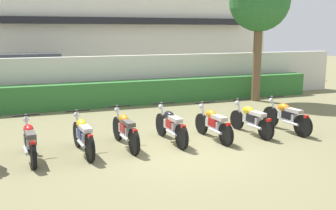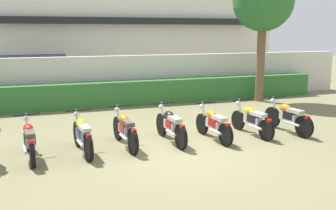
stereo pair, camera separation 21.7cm
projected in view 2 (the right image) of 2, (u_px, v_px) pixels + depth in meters
The scene contains 13 objects.
ground at pixel (183, 152), 9.22m from camera, with size 60.00×60.00×0.00m, color olive.
building at pixel (88, 24), 23.45m from camera, with size 22.15×6.50×6.49m.
compound_wall at pixel (120, 79), 15.49m from camera, with size 21.04×0.30×1.89m, color silver.
hedge_row at pixel (124, 93), 14.93m from camera, with size 16.84×0.70×0.95m, color #337033.
parked_car at pixel (38, 74), 17.29m from camera, with size 4.50×2.08×1.89m.
tree_far_side at pixel (263, 2), 15.18m from camera, with size 2.44×2.44×5.27m.
motorcycle_in_row_0 at pixel (29, 140), 8.64m from camera, with size 0.60×1.87×0.96m.
motorcycle_in_row_1 at pixel (82, 135), 9.04m from camera, with size 0.60×1.87×0.98m.
motorcycle_in_row_2 at pixel (125, 129), 9.55m from camera, with size 0.60×1.97×0.97m.
motorcycle_in_row_3 at pixel (171, 125), 9.95m from camera, with size 0.60×1.97×0.97m.
motorcycle_in_row_4 at pixel (213, 124), 10.17m from camera, with size 0.60×1.84×0.95m.
motorcycle_in_row_5 at pixel (252, 120), 10.65m from camera, with size 0.60×1.85×0.94m.
motorcycle_in_row_6 at pixel (288, 117), 10.92m from camera, with size 0.60×1.91×0.97m.
Camera 2 is at (-3.26, -8.22, 2.87)m, focal length 40.89 mm.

